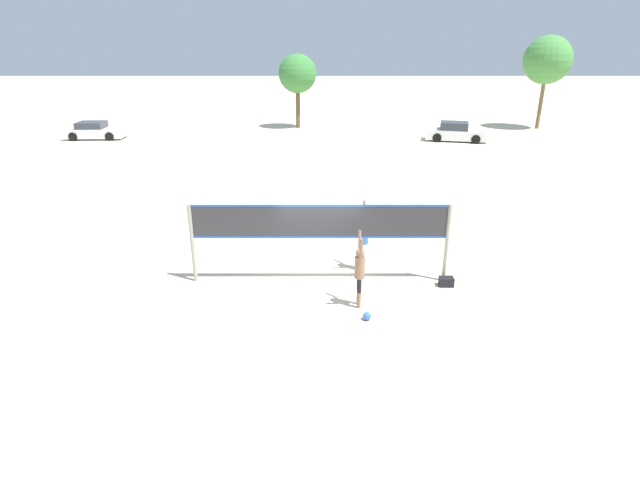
# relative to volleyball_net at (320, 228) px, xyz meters

# --- Properties ---
(ground_plane) EXTENTS (200.00, 200.00, 0.00)m
(ground_plane) POSITION_rel_volleyball_net_xyz_m (0.00, 0.00, -1.74)
(ground_plane) COLOR beige
(volleyball_net) EXTENTS (7.72, 0.12, 2.44)m
(volleyball_net) POSITION_rel_volleyball_net_xyz_m (0.00, 0.00, 0.00)
(volleyball_net) COLOR gray
(volleyball_net) RESTS_ON ground_plane
(player_spiker) EXTENTS (0.28, 0.70, 2.14)m
(player_spiker) POSITION_rel_volleyball_net_xyz_m (1.08, -1.58, -0.61)
(player_spiker) COLOR #8C664C
(player_spiker) RESTS_ON ground_plane
(player_blocker) EXTENTS (0.28, 0.72, 2.25)m
(player_blocker) POSITION_rel_volleyball_net_xyz_m (1.40, 0.79, -0.55)
(player_blocker) COLOR #8C664C
(player_blocker) RESTS_ON ground_plane
(volleyball) EXTENTS (0.22, 0.22, 0.22)m
(volleyball) POSITION_rel_volleyball_net_xyz_m (1.25, -2.33, -1.63)
(volleyball) COLOR blue
(volleyball) RESTS_ON ground_plane
(gear_bag) EXTENTS (0.42, 0.29, 0.28)m
(gear_bag) POSITION_rel_volleyball_net_xyz_m (3.81, -0.35, -1.60)
(gear_bag) COLOR black
(gear_bag) RESTS_ON ground_plane
(parked_car_near) EXTENTS (4.37, 2.07, 1.28)m
(parked_car_near) POSITION_rel_volleyball_net_xyz_m (-17.03, 24.24, -1.16)
(parked_car_near) COLOR silver
(parked_car_near) RESTS_ON ground_plane
(parked_car_mid) EXTENTS (4.69, 2.78, 1.38)m
(parked_car_mid) POSITION_rel_volleyball_net_xyz_m (10.07, 23.37, -1.12)
(parked_car_mid) COLOR silver
(parked_car_mid) RESTS_ON ground_plane
(tree_left_cluster) EXTENTS (3.15, 3.15, 6.00)m
(tree_left_cluster) POSITION_rel_volleyball_net_xyz_m (-1.86, 29.58, 2.64)
(tree_left_cluster) COLOR brown
(tree_left_cluster) RESTS_ON ground_plane
(tree_right_cluster) EXTENTS (3.83, 3.83, 7.41)m
(tree_right_cluster) POSITION_rel_volleyball_net_xyz_m (18.46, 29.11, 3.73)
(tree_right_cluster) COLOR brown
(tree_right_cluster) RESTS_ON ground_plane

